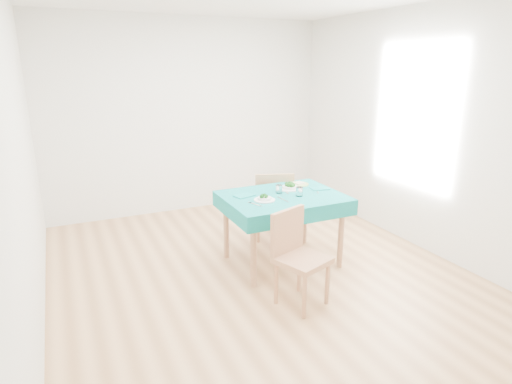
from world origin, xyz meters
name	(u,v)px	position (x,y,z in m)	size (l,w,h in m)	color
room_shell	(256,142)	(0.00, 0.00, 1.35)	(4.02, 4.52, 2.73)	#9E6E42
table	(282,229)	(0.33, 0.05, 0.38)	(1.21, 0.92, 0.76)	#096A69
chair_near	(303,252)	(0.09, -0.77, 0.50)	(0.40, 0.44, 1.00)	#A06E4B
chair_far	(272,192)	(0.57, 0.76, 0.57)	(0.45, 0.50, 1.13)	#A06E4B
bowl_near	(265,198)	(0.08, -0.03, 0.79)	(0.21, 0.21, 0.06)	white
bowl_far	(290,186)	(0.51, 0.22, 0.80)	(0.25, 0.25, 0.08)	white
fork_near	(256,204)	(-0.05, -0.11, 0.76)	(0.02, 0.17, 0.00)	silver
knife_near	(283,199)	(0.26, -0.08, 0.76)	(0.02, 0.21, 0.00)	silver
fork_far	(286,192)	(0.42, 0.15, 0.76)	(0.02, 0.17, 0.00)	silver
knife_far	(317,191)	(0.74, 0.04, 0.76)	(0.02, 0.21, 0.00)	silver
napkin_near	(244,196)	(-0.04, 0.20, 0.76)	(0.20, 0.14, 0.01)	#0E7673
napkin_far	(320,188)	(0.81, 0.09, 0.76)	(0.19, 0.14, 0.01)	#0E7673
tumbler_center	(279,189)	(0.33, 0.14, 0.80)	(0.07, 0.07, 0.09)	white
tumbler_side	(299,192)	(0.47, -0.04, 0.80)	(0.07, 0.07, 0.09)	white
side_plate	(299,184)	(0.69, 0.34, 0.76)	(0.22, 0.22, 0.01)	#A7CF65
bread_slice	(299,183)	(0.69, 0.34, 0.78)	(0.10, 0.10, 0.02)	beige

